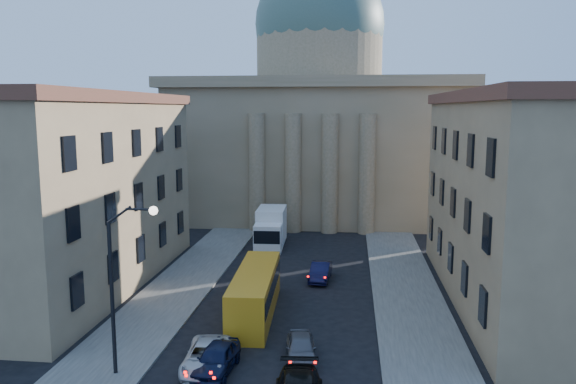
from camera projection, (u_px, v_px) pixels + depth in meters
name	position (u px, v px, depth m)	size (l,w,h in m)	color
sidewalk_left	(162.00, 306.00, 38.56)	(5.00, 60.00, 0.15)	#4F4C48
sidewalk_right	(413.00, 316.00, 36.68)	(5.00, 60.00, 0.15)	#4F4C48
church	(318.00, 121.00, 72.72)	(68.02, 28.76, 36.60)	#756548
building_left	(67.00, 190.00, 42.35)	(11.60, 26.60, 14.70)	#A2865F
building_right	(536.00, 198.00, 38.59)	(11.60, 26.60, 14.70)	#A2865F
street_lamp	(121.00, 276.00, 27.80)	(2.62, 0.44, 8.83)	black
car_left_near	(217.00, 359.00, 28.83)	(1.76, 4.36, 1.49)	black
car_left_mid	(207.00, 357.00, 29.25)	(2.23, 4.84, 1.35)	silver
car_right_far	(301.00, 348.00, 30.32)	(1.60, 3.97, 1.35)	#535358
car_right_distant	(320.00, 272.00, 44.45)	(1.47, 4.23, 1.39)	black
city_bus	(255.00, 291.00, 36.88)	(2.86, 10.57, 2.95)	orange
box_truck	(271.00, 229.00, 55.28)	(2.87, 6.79, 3.68)	white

